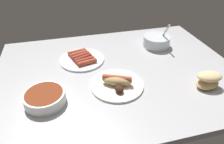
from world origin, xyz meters
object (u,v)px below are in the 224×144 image
object	(u,v)px
bowl_chili	(45,97)
plate_hotdog_assembled	(117,83)
bread_stack	(209,80)
plate_sausages	(82,58)
bowl_coleslaw	(157,41)

from	to	relation	value
bowl_chili	plate_hotdog_assembled	distance (cm)	31.34
bread_stack	bowl_chili	world-z (taller)	bread_stack
bread_stack	bowl_chili	distance (cm)	70.80
bread_stack	plate_hotdog_assembled	distance (cm)	40.61
bread_stack	plate_hotdog_assembled	size ratio (longest dim) A/B	0.51
bread_stack	bowl_chili	size ratio (longest dim) A/B	0.74
plate_sausages	bowl_chili	bearing A→B (deg)	-122.70
bread_stack	plate_sausages	bearing A→B (deg)	144.70
bowl_chili	bowl_coleslaw	world-z (taller)	bowl_coleslaw
plate_sausages	plate_hotdog_assembled	distance (cm)	29.04
plate_sausages	bowl_coleslaw	bearing A→B (deg)	6.91
bread_stack	plate_sausages	distance (cm)	63.33
plate_sausages	bowl_coleslaw	size ratio (longest dim) A/B	1.49
bowl_chili	bowl_coleslaw	distance (cm)	73.48
bowl_chili	plate_sausages	bearing A→B (deg)	57.30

